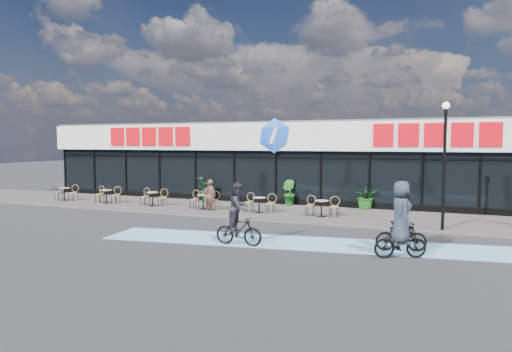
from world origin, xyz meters
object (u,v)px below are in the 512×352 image
(cyclist_a, at_px, (401,224))
(cyclist_b, at_px, (401,225))
(potted_plant_left, at_px, (207,189))
(patron_left, at_px, (211,195))
(patron_right, at_px, (210,195))
(potted_plant_mid, at_px, (289,192))
(bistro_set_0, at_px, (66,192))
(lamp_post, at_px, (445,154))
(potted_plant_right, at_px, (364,196))

(cyclist_a, relative_size, cyclist_b, 1.11)
(potted_plant_left, xyz_separation_m, patron_left, (1.86, -3.07, 0.07))
(patron_left, height_order, patron_right, patron_left)
(patron_right, relative_size, cyclist_a, 0.65)
(potted_plant_mid, height_order, cyclist_b, cyclist_b)
(cyclist_a, bearing_deg, bistro_set_0, 162.19)
(lamp_post, xyz_separation_m, bistro_set_0, (-20.18, 1.43, -2.45))
(bistro_set_0, height_order, potted_plant_mid, potted_plant_mid)
(patron_right, bearing_deg, potted_plant_right, -142.25)
(potted_plant_left, relative_size, potted_plant_mid, 1.02)
(patron_left, bearing_deg, bistro_set_0, 20.90)
(bistro_set_0, bearing_deg, patron_left, -1.99)
(lamp_post, height_order, cyclist_b, lamp_post)
(cyclist_b, bearing_deg, potted_plant_left, 144.68)
(potted_plant_left, distance_m, potted_plant_right, 8.74)
(potted_plant_mid, distance_m, cyclist_b, 10.34)
(bistro_set_0, relative_size, potted_plant_mid, 1.13)
(potted_plant_mid, distance_m, potted_plant_right, 3.95)
(bistro_set_0, distance_m, patron_right, 9.52)
(bistro_set_0, relative_size, patron_right, 1.02)
(patron_left, relative_size, cyclist_a, 0.66)
(lamp_post, bearing_deg, potted_plant_right, 129.48)
(potted_plant_left, height_order, patron_right, patron_right)
(bistro_set_0, xyz_separation_m, potted_plant_left, (7.79, 2.74, 0.23))
(patron_left, distance_m, cyclist_a, 11.02)
(patron_left, bearing_deg, patron_right, -22.23)
(potted_plant_mid, height_order, potted_plant_right, potted_plant_mid)
(patron_left, height_order, cyclist_b, cyclist_b)
(bistro_set_0, distance_m, potted_plant_mid, 12.91)
(lamp_post, xyz_separation_m, potted_plant_left, (-12.39, 4.17, -2.21))
(cyclist_b, bearing_deg, patron_right, 152.21)
(potted_plant_right, relative_size, patron_right, 0.89)
(patron_right, distance_m, cyclist_a, 11.20)
(potted_plant_left, bearing_deg, bistro_set_0, -160.64)
(cyclist_a, bearing_deg, potted_plant_mid, 125.50)
(potted_plant_right, relative_size, cyclist_b, 0.65)
(potted_plant_right, distance_m, patron_right, 7.71)
(lamp_post, relative_size, potted_plant_right, 3.60)
(potted_plant_left, distance_m, potted_plant_mid, 4.78)
(potted_plant_right, bearing_deg, potted_plant_mid, -178.93)
(lamp_post, distance_m, potted_plant_mid, 9.05)
(potted_plant_left, xyz_separation_m, potted_plant_right, (8.73, 0.27, -0.02))
(lamp_post, bearing_deg, patron_right, 173.43)
(lamp_post, height_order, patron_right, lamp_post)
(bistro_set_0, xyz_separation_m, potted_plant_right, (16.52, 3.01, 0.22))
(potted_plant_mid, bearing_deg, cyclist_a, -54.50)
(potted_plant_right, xyz_separation_m, cyclist_a, (2.50, -9.12, 0.24))
(lamp_post, distance_m, cyclist_a, 5.22)
(potted_plant_right, height_order, cyclist_b, cyclist_b)
(patron_right, bearing_deg, lamp_post, -173.41)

